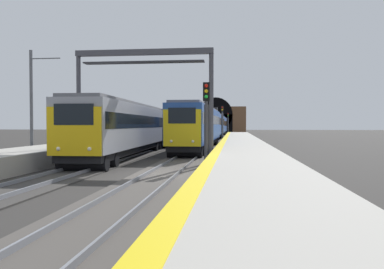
{
  "coord_description": "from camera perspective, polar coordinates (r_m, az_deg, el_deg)",
  "views": [
    {
      "loc": [
        -17.84,
        -3.33,
        2.41
      ],
      "look_at": [
        14.05,
        0.23,
        1.58
      ],
      "focal_mm": 35.45,
      "sensor_mm": 36.0,
      "label": 1
    }
  ],
  "objects": [
    {
      "name": "ground_plane",
      "position": [
        18.3,
        -4.19,
        -6.08
      ],
      "size": [
        320.0,
        320.0,
        0.0
      ],
      "primitive_type": "plane",
      "color": "#302D2B"
    },
    {
      "name": "platform_right",
      "position": [
        17.95,
        8.46,
        -4.69
      ],
      "size": [
        112.0,
        3.74,
        0.97
      ],
      "primitive_type": "cube",
      "color": "#ADA89E",
      "rests_on": "ground_plane"
    },
    {
      "name": "platform_right_edge_strip",
      "position": [
        17.92,
        3.28,
        -3.12
      ],
      "size": [
        112.0,
        0.5,
        0.01
      ],
      "primitive_type": "cube",
      "color": "yellow",
      "rests_on": "platform_right"
    },
    {
      "name": "track_main_line",
      "position": [
        18.3,
        -4.19,
        -5.96
      ],
      "size": [
        160.0,
        2.92,
        0.21
      ],
      "color": "#4C4742",
      "rests_on": "ground_plane"
    },
    {
      "name": "track_adjacent_line",
      "position": [
        19.68,
        -17.69,
        -5.5
      ],
      "size": [
        160.0,
        2.96,
        0.21
      ],
      "color": "#383533",
      "rests_on": "ground_plane"
    },
    {
      "name": "train_main_approaching",
      "position": [
        57.51,
        3.06,
        1.43
      ],
      "size": [
        63.56,
        3.13,
        5.03
      ],
      "rotation": [
        0.0,
        0.0,
        3.12
      ],
      "color": "#264C99",
      "rests_on": "ground_plane"
    },
    {
      "name": "train_adjacent_platform",
      "position": [
        37.28,
        -5.99,
        1.24
      ],
      "size": [
        37.99,
        3.35,
        3.97
      ],
      "rotation": [
        0.0,
        0.0,
        3.17
      ],
      "color": "gray",
      "rests_on": "ground_plane"
    },
    {
      "name": "railway_signal_near",
      "position": [
        21.25,
        2.18,
        2.84
      ],
      "size": [
        0.39,
        0.38,
        4.78
      ],
      "rotation": [
        0.0,
        0.0,
        3.14
      ],
      "color": "#38383D",
      "rests_on": "ground_plane"
    },
    {
      "name": "railway_signal_mid",
      "position": [
        49.51,
        4.58,
        2.01
      ],
      "size": [
        0.39,
        0.38,
        4.86
      ],
      "rotation": [
        0.0,
        0.0,
        3.14
      ],
      "color": "#4C4C54",
      "rests_on": "ground_plane"
    },
    {
      "name": "railway_signal_far",
      "position": [
        95.4,
        5.45,
        1.99
      ],
      "size": [
        0.39,
        0.38,
        5.4
      ],
      "rotation": [
        0.0,
        0.0,
        3.14
      ],
      "color": "#4C4C54",
      "rests_on": "ground_plane"
    },
    {
      "name": "overhead_signal_gantry",
      "position": [
        24.16,
        -7.3,
        8.54
      ],
      "size": [
        0.7,
        8.77,
        7.11
      ],
      "color": "#3F3F47",
      "rests_on": "ground_plane"
    },
    {
      "name": "tunnel_portal",
      "position": [
        116.08,
        3.59,
        2.26
      ],
      "size": [
        2.89,
        18.36,
        10.66
      ],
      "color": "brown",
      "rests_on": "ground_plane"
    },
    {
      "name": "catenary_mast_near",
      "position": [
        29.06,
        -22.95,
        4.39
      ],
      "size": [
        0.22,
        2.27,
        7.65
      ],
      "color": "#595B60",
      "rests_on": "ground_plane"
    }
  ]
}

